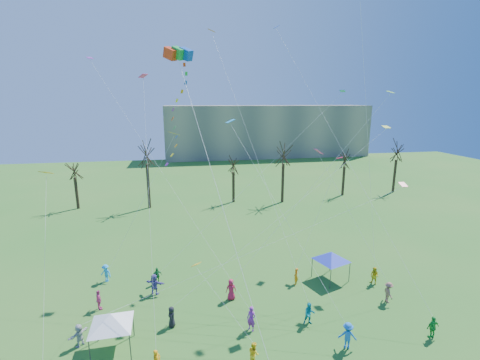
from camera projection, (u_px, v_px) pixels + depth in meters
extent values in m
cube|color=gray|center=(267.00, 131.00, 100.80)|extent=(60.00, 14.00, 15.00)
cylinder|color=black|center=(77.00, 193.00, 51.12)|extent=(0.44, 0.44, 4.89)
cylinder|color=black|center=(148.00, 186.00, 51.27)|extent=(0.44, 0.44, 6.94)
cylinder|color=black|center=(233.00, 187.00, 54.58)|extent=(0.44, 0.44, 4.97)
cylinder|color=black|center=(283.00, 183.00, 54.26)|extent=(0.44, 0.44, 6.40)
cylinder|color=black|center=(343.00, 181.00, 58.53)|extent=(0.44, 0.44, 5.12)
cylinder|color=black|center=(394.00, 176.00, 60.50)|extent=(0.44, 0.44, 5.93)
cube|color=red|center=(170.00, 54.00, 25.42)|extent=(1.20, 1.27, 1.18)
cube|color=green|center=(178.00, 54.00, 25.52)|extent=(1.20, 1.27, 1.18)
cube|color=#0E48BA|center=(186.00, 54.00, 25.63)|extent=(1.20, 1.27, 1.18)
cylinder|color=white|center=(217.00, 190.00, 21.34)|extent=(0.02, 0.02, 21.82)
cylinder|color=#3F3F44|center=(90.00, 354.00, 20.59)|extent=(0.07, 0.07, 1.93)
cylinder|color=#3F3F44|center=(130.00, 348.00, 21.11)|extent=(0.07, 0.07, 1.93)
cylinder|color=#3F3F44|center=(97.00, 329.00, 22.85)|extent=(0.07, 0.07, 1.93)
cylinder|color=#3F3F44|center=(133.00, 324.00, 23.38)|extent=(0.07, 0.07, 1.93)
pyramid|color=white|center=(111.00, 319.00, 21.66)|extent=(3.68, 3.68, 0.83)
cylinder|color=#3F3F44|center=(330.00, 279.00, 29.32)|extent=(0.08, 0.08, 1.92)
cylinder|color=#3F3F44|center=(349.00, 272.00, 30.48)|extent=(0.08, 0.08, 1.92)
cylinder|color=#3F3F44|center=(312.00, 267.00, 31.32)|extent=(0.08, 0.08, 1.92)
cylinder|color=#3F3F44|center=(330.00, 261.00, 32.48)|extent=(0.08, 0.08, 1.92)
pyramid|color=blue|center=(331.00, 256.00, 30.59)|extent=(3.44, 3.44, 0.82)
imported|color=yellow|center=(254.00, 354.00, 20.84)|extent=(0.79, 0.90, 1.59)
imported|color=blue|center=(348.00, 336.00, 22.25)|extent=(1.37, 1.09, 1.86)
imported|color=green|center=(433.00, 327.00, 23.23)|extent=(1.00, 0.48, 1.65)
imported|color=silver|center=(79.00, 335.00, 22.47)|extent=(1.31, 1.45, 1.61)
imported|color=black|center=(172.00, 317.00, 24.42)|extent=(0.55, 0.80, 1.57)
imported|color=purple|center=(251.00, 319.00, 23.96)|extent=(0.80, 0.79, 1.86)
imported|color=#0B8EA1|center=(309.00, 314.00, 24.66)|extent=(0.88, 0.71, 1.71)
imported|color=#8B5B4C|center=(388.00, 292.00, 27.37)|extent=(0.78, 1.20, 1.76)
imported|color=#E54C96|center=(99.00, 300.00, 26.40)|extent=(0.78, 1.05, 1.65)
imported|color=#55499E|center=(154.00, 284.00, 28.52)|extent=(1.77, 1.19, 1.83)
imported|color=#BD173C|center=(231.00, 289.00, 27.75)|extent=(0.93, 0.64, 1.81)
imported|color=orange|center=(296.00, 276.00, 30.08)|extent=(0.60, 0.68, 1.56)
imported|color=gold|center=(374.00, 276.00, 30.10)|extent=(0.90, 0.98, 1.62)
imported|color=#1C97E2|center=(106.00, 273.00, 30.51)|extent=(1.25, 1.09, 1.68)
imported|color=#1C8334|center=(157.00, 276.00, 30.16)|extent=(1.00, 0.68, 1.57)
cube|color=#FD9B0D|center=(46.00, 173.00, 22.81)|extent=(0.83, 0.92, 0.29)
cylinder|color=white|center=(45.00, 262.00, 20.85)|extent=(0.01, 0.01, 11.81)
cube|color=#FC2A9E|center=(143.00, 76.00, 27.31)|extent=(0.84, 0.86, 0.30)
cylinder|color=white|center=(149.00, 194.00, 23.71)|extent=(0.01, 0.01, 20.24)
cube|color=gold|center=(196.00, 264.00, 22.06)|extent=(0.71, 0.71, 0.34)
cylinder|color=white|center=(224.00, 304.00, 21.39)|extent=(0.01, 0.01, 5.95)
cube|color=#1B94CB|center=(230.00, 121.00, 27.95)|extent=(0.84, 0.73, 0.31)
cylinder|color=white|center=(282.00, 214.00, 25.06)|extent=(0.01, 0.01, 17.62)
cube|color=blue|center=(276.00, 27.00, 34.38)|extent=(0.61, 0.55, 0.35)
cylinder|color=white|center=(340.00, 145.00, 28.75)|extent=(0.01, 0.01, 29.29)
cube|color=red|center=(403.00, 185.00, 24.06)|extent=(0.49, 0.61, 0.24)
cylinder|color=white|center=(247.00, 254.00, 23.21)|extent=(0.01, 0.01, 24.50)
cube|color=#CCEA37|center=(386.00, 127.00, 31.00)|extent=(0.63, 0.80, 0.21)
cylinder|color=white|center=(292.00, 208.00, 27.65)|extent=(0.01, 0.01, 24.29)
cube|color=purple|center=(90.00, 58.00, 32.32)|extent=(0.82, 0.87, 0.25)
cylinder|color=white|center=(158.00, 167.00, 28.10)|extent=(0.01, 0.01, 27.44)
cube|color=orange|center=(211.00, 31.00, 33.05)|extent=(0.82, 0.73, 0.32)
cylinder|color=white|center=(253.00, 149.00, 28.80)|extent=(0.01, 0.01, 26.60)
cube|color=#DD248D|center=(319.00, 151.00, 26.16)|extent=(0.71, 0.64, 0.44)
cylinder|color=white|center=(355.00, 221.00, 26.72)|extent=(0.01, 0.01, 12.29)
cube|color=gold|center=(174.00, 134.00, 25.11)|extent=(0.92, 0.82, 0.29)
cylinder|color=white|center=(135.00, 216.00, 25.70)|extent=(0.01, 0.01, 13.69)
cube|color=#1889B8|center=(343.00, 91.00, 35.66)|extent=(0.87, 0.90, 0.21)
cylinder|color=white|center=(259.00, 175.00, 32.05)|extent=(0.01, 0.01, 26.47)
cube|color=#81EB37|center=(390.00, 92.00, 29.90)|extent=(0.79, 0.83, 0.23)
cylinder|color=white|center=(314.00, 185.00, 28.78)|extent=(0.01, 0.01, 21.71)
cube|color=red|center=(340.00, 158.00, 33.25)|extent=(0.74, 0.71, 0.19)
cylinder|color=white|center=(319.00, 211.00, 31.61)|extent=(0.01, 0.01, 11.64)
cylinder|color=white|center=(368.00, 134.00, 29.89)|extent=(0.01, 0.01, 24.34)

